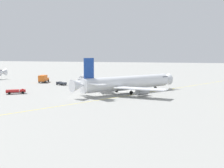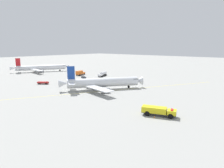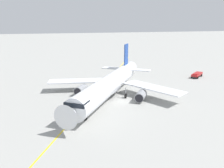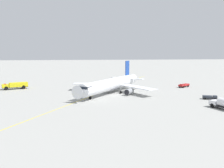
{
  "view_description": "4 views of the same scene",
  "coord_description": "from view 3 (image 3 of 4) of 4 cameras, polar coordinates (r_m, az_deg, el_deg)",
  "views": [
    {
      "loc": [
        87.33,
        22.75,
        12.07
      ],
      "look_at": [
        5.71,
        -2.09,
        2.98
      ],
      "focal_mm": 45.95,
      "sensor_mm": 36.0,
      "label": 1
    },
    {
      "loc": [
        64.42,
        61.28,
        19.43
      ],
      "look_at": [
        9.28,
        13.28,
        4.94
      ],
      "focal_mm": 30.91,
      "sensor_mm": 36.0,
      "label": 2
    },
    {
      "loc": [
        -44.39,
        15.04,
        16.73
      ],
      "look_at": [
        -1.62,
        2.32,
        4.46
      ],
      "focal_mm": 36.64,
      "sensor_mm": 36.0,
      "label": 3
    },
    {
      "loc": [
        -84.97,
        11.17,
        15.19
      ],
      "look_at": [
        5.73,
        0.69,
        2.91
      ],
      "focal_mm": 41.06,
      "sensor_mm": 36.0,
      "label": 4
    }
  ],
  "objects": [
    {
      "name": "ground_plane",
      "position": [
        49.76,
        2.04,
        -4.28
      ],
      "size": [
        600.0,
        600.0,
        0.0
      ],
      "primitive_type": "plane",
      "color": "#9E9E99"
    },
    {
      "name": "airliner_main",
      "position": [
        50.86,
        -0.62,
        -0.28
      ],
      "size": [
        33.39,
        27.91,
        10.86
      ],
      "rotation": [
        0.0,
        0.0,
        2.52
      ],
      "color": "white",
      "rests_on": "ground_plane"
    },
    {
      "name": "taxiway_centreline",
      "position": [
        53.01,
        -4.6,
        -3.07
      ],
      "size": [
        107.92,
        57.91,
        0.01
      ],
      "rotation": [
        0.0,
        0.0,
        2.65
      ],
      "color": "yellow",
      "rests_on": "ground_plane"
    },
    {
      "name": "ops_pickup_truck",
      "position": [
        75.45,
        20.44,
        2.21
      ],
      "size": [
        4.84,
        5.62,
        1.41
      ],
      "rotation": [
        0.0,
        0.0,
        2.21
      ],
      "color": "#232326",
      "rests_on": "ground_plane"
    }
  ]
}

